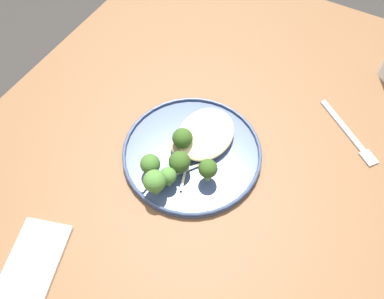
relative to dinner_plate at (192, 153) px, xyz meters
name	(u,v)px	position (x,y,z in m)	size (l,w,h in m)	color
ground	(192,280)	(-0.06, -0.03, -0.75)	(6.00, 6.00, 0.00)	#2D2B28
wooden_dining_table	(192,201)	(-0.06, -0.03, -0.09)	(1.40, 1.00, 0.74)	brown
dinner_plate	(192,153)	(0.00, 0.00, 0.00)	(0.29, 0.29, 0.02)	#38476B
noodle_bed	(206,134)	(0.05, -0.01, 0.02)	(0.14, 0.11, 0.03)	beige
seared_scallop_half_hidden	(209,130)	(0.06, -0.01, 0.01)	(0.03, 0.03, 0.01)	#E5C689
seared_scallop_tilted_round	(199,135)	(0.04, 0.00, 0.01)	(0.03, 0.03, 0.02)	#DBB77A
seared_scallop_right_edge	(215,139)	(0.05, -0.03, 0.01)	(0.03, 0.03, 0.02)	#DBB77A
seared_scallop_rear_pale	(178,148)	(-0.01, 0.03, 0.01)	(0.03, 0.03, 0.01)	#E5C689
seared_scallop_large_seared	(210,119)	(0.09, 0.00, 0.01)	(0.02, 0.02, 0.02)	#E5C689
broccoli_floret_beside_noodles	(150,164)	(-0.08, 0.05, 0.03)	(0.04, 0.04, 0.05)	#7A994C
broccoli_floret_right_tilted	(180,162)	(-0.05, 0.00, 0.03)	(0.04, 0.04, 0.05)	#7A994C
broccoli_floret_tall_stalk	(208,169)	(-0.04, -0.06, 0.04)	(0.04, 0.04, 0.06)	#89A356
broccoli_floret_rear_charred	(168,176)	(-0.09, 0.00, 0.03)	(0.03, 0.03, 0.05)	#89A356
broccoli_floret_split_head	(155,182)	(-0.11, 0.02, 0.04)	(0.04, 0.04, 0.06)	#89A356
broccoli_floret_front_edge	(183,139)	(0.00, 0.02, 0.04)	(0.04, 0.04, 0.06)	#7A994C
onion_sliver_pale_crescent	(152,181)	(-0.10, 0.04, 0.01)	(0.06, 0.01, 0.00)	silver
onion_sliver_long_sliver	(183,180)	(-0.07, -0.02, 0.01)	(0.05, 0.01, 0.00)	silver
onion_sliver_curled_piece	(181,149)	(-0.01, 0.02, 0.01)	(0.05, 0.01, 0.00)	silver
onion_sliver_short_strip	(189,169)	(-0.04, -0.02, 0.01)	(0.05, 0.01, 0.00)	silver
dinner_fork	(349,134)	(0.21, -0.27, -0.01)	(0.13, 0.16, 0.00)	silver
folded_napkin	(34,261)	(-0.34, 0.13, 0.00)	(0.15, 0.09, 0.01)	white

